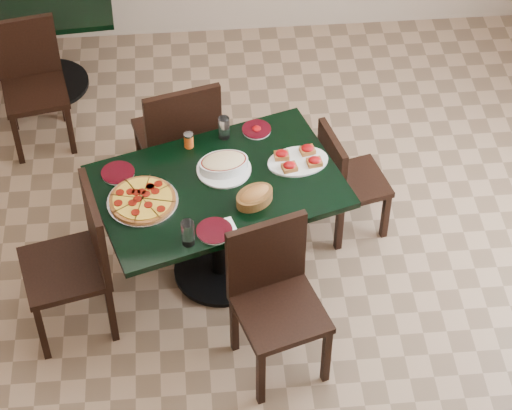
{
  "coord_description": "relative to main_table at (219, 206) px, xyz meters",
  "views": [
    {
      "loc": [
        -0.3,
        -3.71,
        4.68
      ],
      "look_at": [
        0.02,
        0.0,
        0.84
      ],
      "focal_mm": 70.0,
      "sensor_mm": 36.0,
      "label": 1
    }
  ],
  "objects": [
    {
      "name": "chair_far",
      "position": [
        -0.2,
        0.63,
        -0.0
      ],
      "size": [
        0.57,
        0.57,
        1.0
      ],
      "rotation": [
        0.0,
        0.0,
        3.39
      ],
      "color": "black",
      "rests_on": "floor"
    },
    {
      "name": "side_plate_far_r",
      "position": [
        0.25,
        0.43,
        0.19
      ],
      "size": [
        0.17,
        0.17,
        0.03
      ],
      "rotation": [
        0.0,
        0.0,
        0.24
      ],
      "color": "silver",
      "rests_on": "main_table"
    },
    {
      "name": "lasagna_casserole",
      "position": [
        0.04,
        0.11,
        0.23
      ],
      "size": [
        0.31,
        0.31,
        0.09
      ],
      "rotation": [
        0.0,
        0.0,
        0.16
      ],
      "color": "silver",
      "rests_on": "main_table"
    },
    {
      "name": "back_chair_near",
      "position": [
        -1.17,
        1.38,
        -0.07
      ],
      "size": [
        0.49,
        0.49,
        0.89
      ],
      "rotation": [
        0.0,
        0.0,
        0.19
      ],
      "color": "black",
      "rests_on": "floor"
    },
    {
      "name": "chair_right",
      "position": [
        0.78,
        0.3,
        -0.13
      ],
      "size": [
        0.45,
        0.45,
        0.8
      ],
      "rotation": [
        0.0,
        0.0,
        1.82
      ],
      "color": "black",
      "rests_on": "floor"
    },
    {
      "name": "back_table",
      "position": [
        -1.15,
        1.9,
        -0.04
      ],
      "size": [
        1.09,
        0.83,
        0.75
      ],
      "rotation": [
        0.0,
        0.0,
        0.08
      ],
      "color": "black",
      "rests_on": "floor"
    },
    {
      "name": "chair_near",
      "position": [
        0.26,
        -0.62,
        -0.03
      ],
      "size": [
        0.56,
        0.56,
        0.96
      ],
      "rotation": [
        0.0,
        0.0,
        0.3
      ],
      "color": "black",
      "rests_on": "floor"
    },
    {
      "name": "main_table",
      "position": [
        0.0,
        0.0,
        0.0
      ],
      "size": [
        1.55,
        1.23,
        0.75
      ],
      "rotation": [
        0.0,
        0.0,
        0.3
      ],
      "color": "black",
      "rests_on": "floor"
    },
    {
      "name": "pepper_shaker",
      "position": [
        -0.15,
        0.33,
        0.23
      ],
      "size": [
        0.06,
        0.06,
        0.1
      ],
      "color": "#CC5115",
      "rests_on": "main_table"
    },
    {
      "name": "napkin_setting",
      "position": [
        0.0,
        -0.35,
        0.18
      ],
      "size": [
        0.19,
        0.19,
        0.01
      ],
      "rotation": [
        0.0,
        0.0,
        0.28
      ],
      "color": "white",
      "rests_on": "main_table"
    },
    {
      "name": "side_plate_near",
      "position": [
        -0.04,
        -0.36,
        0.19
      ],
      "size": [
        0.2,
        0.2,
        0.02
      ],
      "rotation": [
        0.0,
        0.0,
        0.16
      ],
      "color": "silver",
      "rests_on": "main_table"
    },
    {
      "name": "water_glass_a",
      "position": [
        0.06,
        0.39,
        0.25
      ],
      "size": [
        0.07,
        0.07,
        0.14
      ],
      "primitive_type": "cylinder",
      "color": "silver",
      "rests_on": "main_table"
    },
    {
      "name": "pepperoni_pizza",
      "position": [
        -0.42,
        -0.11,
        0.2
      ],
      "size": [
        0.4,
        0.4,
        0.04
      ],
      "rotation": [
        0.0,
        0.0,
        0.54
      ],
      "color": "silver",
      "rests_on": "main_table"
    },
    {
      "name": "bruschetta_platter",
      "position": [
        0.47,
        0.14,
        0.21
      ],
      "size": [
        0.39,
        0.3,
        0.05
      ],
      "rotation": [
        0.0,
        0.0,
        0.16
      ],
      "color": "silver",
      "rests_on": "main_table"
    },
    {
      "name": "bread_basket",
      "position": [
        0.19,
        -0.15,
        0.22
      ],
      "size": [
        0.27,
        0.25,
        0.1
      ],
      "rotation": [
        0.0,
        0.0,
        0.59
      ],
      "color": "brown",
      "rests_on": "main_table"
    },
    {
      "name": "floor",
      "position": [
        0.17,
        -0.27,
        -0.57
      ],
      "size": [
        5.5,
        5.5,
        0.0
      ],
      "primitive_type": "plane",
      "color": "#87684E",
      "rests_on": "ground"
    },
    {
      "name": "side_plate_far_l",
      "position": [
        -0.56,
        0.13,
        0.19
      ],
      "size": [
        0.19,
        0.19,
        0.02
      ],
      "rotation": [
        0.0,
        0.0,
        0.23
      ],
      "color": "silver",
      "rests_on": "main_table"
    },
    {
      "name": "chair_left",
      "position": [
        -0.79,
        -0.29,
        -0.02
      ],
      "size": [
        0.55,
        0.55,
        0.98
      ],
      "rotation": [
        0.0,
        0.0,
        -1.33
      ],
      "color": "black",
      "rests_on": "floor"
    },
    {
      "name": "water_glass_b",
      "position": [
        -0.18,
        -0.43,
        0.26
      ],
      "size": [
        0.07,
        0.07,
        0.15
      ],
      "primitive_type": "cylinder",
      "color": "silver",
      "rests_on": "main_table"
    }
  ]
}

